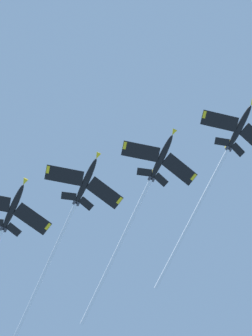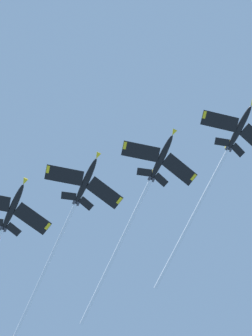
{
  "view_description": "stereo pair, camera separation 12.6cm",
  "coord_description": "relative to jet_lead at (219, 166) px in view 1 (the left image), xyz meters",
  "views": [
    {
      "loc": [
        -18.23,
        29.61,
        1.99
      ],
      "look_at": [
        20.81,
        5.26,
        113.66
      ],
      "focal_mm": 53.59,
      "sensor_mm": 36.0,
      "label": 1
    },
    {
      "loc": [
        -18.16,
        29.72,
        1.99
      ],
      "look_at": [
        20.81,
        5.26,
        113.66
      ],
      "focal_mm": 53.59,
      "sensor_mm": 36.0,
      "label": 2
    }
  ],
  "objects": [
    {
      "name": "jet_second",
      "position": [
        16.27,
        12.65,
        -4.35
      ],
      "size": [
        52.51,
        20.08,
        14.4
      ],
      "color": "black"
    },
    {
      "name": "jet_lead",
      "position": [
        0.0,
        0.0,
        0.0
      ],
      "size": [
        51.66,
        20.12,
        13.93
      ],
      "color": "black"
    },
    {
      "name": "jet_third",
      "position": [
        28.64,
        25.65,
        -7.5
      ],
      "size": [
        52.3,
        20.07,
        15.8
      ],
      "color": "black"
    }
  ]
}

